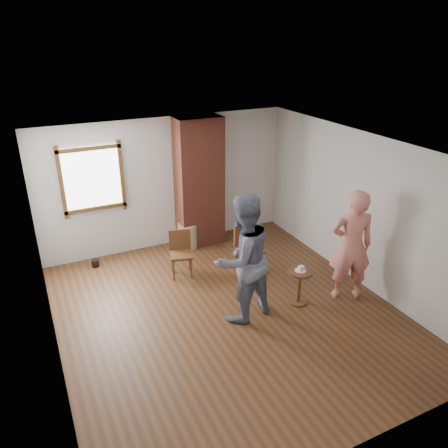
# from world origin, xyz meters

# --- Properties ---
(ground) EXTENTS (5.50, 5.50, 0.00)m
(ground) POSITION_xyz_m (0.00, 0.00, 0.00)
(ground) COLOR brown
(ground) RESTS_ON ground
(room_shell) EXTENTS (5.04, 5.52, 2.62)m
(room_shell) POSITION_xyz_m (-0.06, 0.61, 1.81)
(room_shell) COLOR silver
(room_shell) RESTS_ON ground
(brick_chimney) EXTENTS (0.90, 0.50, 2.60)m
(brick_chimney) POSITION_xyz_m (0.60, 2.50, 1.30)
(brick_chimney) COLOR #9A4936
(brick_chimney) RESTS_ON ground
(stoneware_crock) EXTENTS (0.42, 0.42, 0.51)m
(stoneware_crock) POSITION_xyz_m (0.28, 2.40, 0.26)
(stoneware_crock) COLOR #C2AF8C
(stoneware_crock) RESTS_ON ground
(dark_pot) EXTENTS (0.16, 0.16, 0.14)m
(dark_pot) POSITION_xyz_m (-1.59, 2.40, 0.07)
(dark_pot) COLOR black
(dark_pot) RESTS_ON ground
(dining_chair_left) EXTENTS (0.47, 0.47, 0.83)m
(dining_chair_left) POSITION_xyz_m (-0.21, 1.47, 0.46)
(dining_chair_left) COLOR brown
(dining_chair_left) RESTS_ON ground
(dining_chair_right) EXTENTS (0.45, 0.45, 0.93)m
(dining_chair_right) POSITION_xyz_m (0.91, 1.02, 0.52)
(dining_chair_right) COLOR brown
(dining_chair_right) RESTS_ON ground
(side_table) EXTENTS (0.40, 0.40, 0.60)m
(side_table) POSITION_xyz_m (1.16, -0.24, 0.40)
(side_table) COLOR brown
(side_table) RESTS_ON ground
(cake_plate) EXTENTS (0.18, 0.18, 0.01)m
(cake_plate) POSITION_xyz_m (1.16, -0.24, 0.60)
(cake_plate) COLOR white
(cake_plate) RESTS_ON side_table
(cake_slice) EXTENTS (0.08, 0.07, 0.06)m
(cake_slice) POSITION_xyz_m (1.17, -0.24, 0.64)
(cake_slice) COLOR silver
(cake_slice) RESTS_ON cake_plate
(man) EXTENTS (1.11, 0.95, 2.00)m
(man) POSITION_xyz_m (0.17, -0.15, 1.00)
(man) COLOR #131836
(man) RESTS_ON ground
(person_pink) EXTENTS (0.81, 0.69, 1.88)m
(person_pink) POSITION_xyz_m (1.98, -0.42, 0.94)
(person_pink) COLOR #EF8977
(person_pink) RESTS_ON ground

